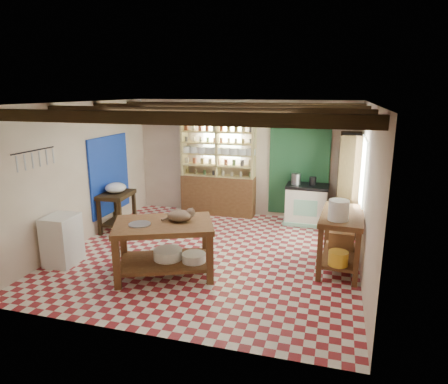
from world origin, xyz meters
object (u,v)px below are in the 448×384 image
(right_counter, at_px, (341,241))
(cat, at_px, (180,216))
(work_table, at_px, (164,248))
(white_cabinet, at_px, (62,240))
(prep_table, at_px, (117,212))
(stove, at_px, (307,204))

(right_counter, height_order, cat, cat)
(work_table, distance_m, cat, 0.57)
(right_counter, bearing_deg, white_cabinet, -162.69)
(prep_table, relative_size, right_counter, 0.62)
(work_table, xyz_separation_m, prep_table, (-1.75, 1.59, -0.02))
(work_table, height_order, white_cabinet, work_table)
(stove, bearing_deg, right_counter, -71.08)
(white_cabinet, relative_size, right_counter, 0.64)
(white_cabinet, bearing_deg, right_counter, 11.60)
(stove, bearing_deg, white_cabinet, -138.60)
(prep_table, xyz_separation_m, right_counter, (4.38, -0.62, 0.06))
(work_table, height_order, stove, stove)
(work_table, relative_size, white_cabinet, 1.79)
(prep_table, bearing_deg, cat, -40.95)
(work_table, bearing_deg, stove, 34.89)
(work_table, bearing_deg, white_cabinet, 160.42)
(stove, height_order, white_cabinet, stove)
(right_counter, bearing_deg, work_table, -156.28)
(work_table, height_order, right_counter, right_counter)
(work_table, height_order, prep_table, work_table)
(work_table, bearing_deg, prep_table, 114.74)
(right_counter, bearing_deg, prep_table, 175.51)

